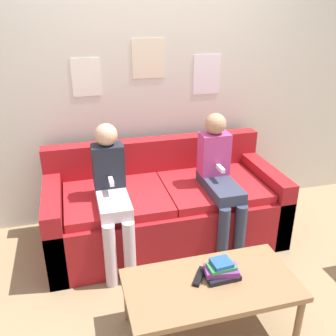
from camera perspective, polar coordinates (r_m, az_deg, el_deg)
name	(u,v)px	position (r m, az deg, el deg)	size (l,w,h in m)	color
ground_plane	(182,276)	(2.99, 2.18, -16.14)	(10.00, 10.00, 0.00)	#937A56
wall_back	(148,79)	(3.41, -3.02, 13.33)	(8.00, 0.06, 2.60)	beige
couch	(164,208)	(3.26, -0.60, -6.15)	(1.96, 0.88, 0.81)	maroon
coffee_table	(211,288)	(2.39, 6.58, -17.70)	(1.04, 0.54, 0.39)	#8E6642
person_left	(112,191)	(2.85, -8.56, -3.42)	(0.24, 0.59, 1.11)	silver
person_right	(220,177)	(3.05, 7.88, -1.33)	(0.24, 0.59, 1.12)	#33384C
tv_remote	(199,276)	(2.38, 4.78, -16.14)	(0.13, 0.16, 0.02)	black
book_stack	(221,271)	(2.38, 8.14, -15.21)	(0.22, 0.15, 0.11)	black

